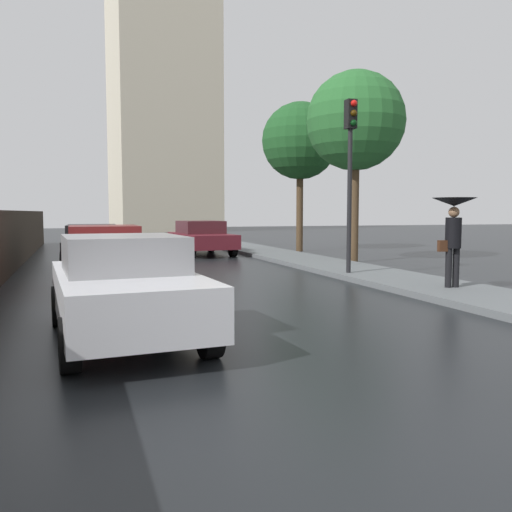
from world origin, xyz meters
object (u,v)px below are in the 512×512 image
object	(u,v)px
pedestrian_with_umbrella_near	(454,219)
car_white_behind_camera	(124,287)
street_tree_mid	(300,141)
traffic_light	(350,154)
street_tree_near	(356,122)
car_maroon_near_kerb	(201,237)
car_red_mid_road	(104,255)
car_black_far_lane	(92,245)

from	to	relation	value
pedestrian_with_umbrella_near	car_white_behind_camera	bearing A→B (deg)	21.28
pedestrian_with_umbrella_near	street_tree_mid	size ratio (longest dim) A/B	0.29
traffic_light	street_tree_near	size ratio (longest dim) A/B	0.69
pedestrian_with_umbrella_near	street_tree_near	distance (m)	7.89
car_maroon_near_kerb	car_white_behind_camera	size ratio (longest dim) A/B	1.07
car_red_mid_road	car_black_far_lane	xyz separation A→B (m)	(-0.15, 4.27, -0.01)
car_white_behind_camera	car_black_far_lane	bearing A→B (deg)	-92.94
pedestrian_with_umbrella_near	street_tree_near	world-z (taller)	street_tree_near
car_black_far_lane	street_tree_mid	size ratio (longest dim) A/B	0.63
street_tree_near	street_tree_mid	size ratio (longest dim) A/B	0.99
traffic_light	car_maroon_near_kerb	bearing A→B (deg)	102.32
car_black_far_lane	pedestrian_with_umbrella_near	size ratio (longest dim) A/B	2.15
car_maroon_near_kerb	street_tree_mid	xyz separation A→B (m)	(4.59, 0.43, 4.15)
car_black_far_lane	car_maroon_near_kerb	bearing A→B (deg)	-133.21
pedestrian_with_umbrella_near	car_maroon_near_kerb	bearing A→B (deg)	-72.18
car_white_behind_camera	car_maroon_near_kerb	bearing A→B (deg)	-110.62
car_maroon_near_kerb	pedestrian_with_umbrella_near	xyz separation A→B (m)	(2.71, -12.18, 0.88)
car_red_mid_road	street_tree_mid	distance (m)	13.35
car_white_behind_camera	car_red_mid_road	bearing A→B (deg)	-93.88
car_maroon_near_kerb	car_black_far_lane	size ratio (longest dim) A/B	1.07
car_red_mid_road	street_tree_near	distance (m)	10.09
car_red_mid_road	car_black_far_lane	world-z (taller)	car_red_mid_road
car_red_mid_road	street_tree_near	world-z (taller)	street_tree_near
car_maroon_near_kerb	street_tree_mid	bearing A→B (deg)	1.39
car_black_far_lane	traffic_light	xyz separation A→B (m)	(6.41, -4.62, 2.54)
car_black_far_lane	traffic_light	world-z (taller)	traffic_light
traffic_light	street_tree_mid	world-z (taller)	street_tree_mid
car_red_mid_road	street_tree_mid	size ratio (longest dim) A/B	0.59
car_white_behind_camera	street_tree_mid	distance (m)	17.62
pedestrian_with_umbrella_near	street_tree_mid	xyz separation A→B (m)	(1.87, 12.61, 3.27)
car_red_mid_road	pedestrian_with_umbrella_near	distance (m)	7.90
car_black_far_lane	street_tree_mid	bearing A→B (deg)	-149.71
pedestrian_with_umbrella_near	street_tree_mid	distance (m)	13.16
car_maroon_near_kerb	street_tree_near	world-z (taller)	street_tree_near
pedestrian_with_umbrella_near	street_tree_mid	world-z (taller)	street_tree_mid
traffic_light	street_tree_near	bearing A→B (deg)	59.42
street_tree_mid	pedestrian_with_umbrella_near	bearing A→B (deg)	-98.45
car_black_far_lane	street_tree_near	bearing A→B (deg)	177.18
car_black_far_lane	street_tree_near	size ratio (longest dim) A/B	0.63
car_maroon_near_kerb	car_red_mid_road	world-z (taller)	car_red_mid_road
street_tree_mid	street_tree_near	bearing A→B (deg)	-93.63
car_black_far_lane	street_tree_mid	world-z (taller)	street_tree_mid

